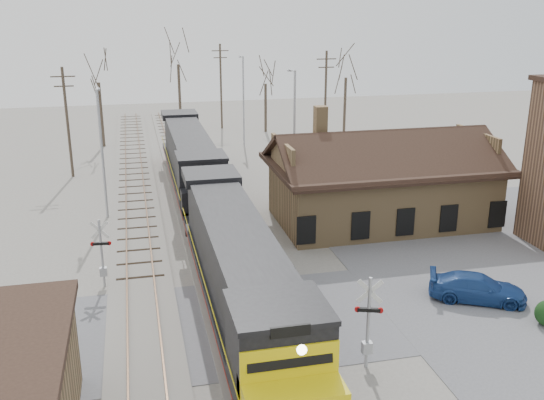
{
  "coord_description": "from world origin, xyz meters",
  "views": [
    {
      "loc": [
        -4.35,
        -25.08,
        14.27
      ],
      "look_at": [
        3.6,
        9.0,
        3.04
      ],
      "focal_mm": 40.0,
      "sensor_mm": 36.0,
      "label": 1
    }
  ],
  "objects_px": {
    "depot": "(381,187)",
    "locomotive_lead": "(241,275)",
    "locomotive_trailing": "(191,161)",
    "parked_car": "(477,288)"
  },
  "relations": [
    {
      "from": "locomotive_trailing",
      "to": "parked_car",
      "type": "xyz_separation_m",
      "value": [
        12.08,
        -22.3,
        -1.85
      ]
    },
    {
      "from": "depot",
      "to": "locomotive_lead",
      "type": "bearing_deg",
      "value": -134.6
    },
    {
      "from": "depot",
      "to": "locomotive_trailing",
      "type": "relative_size",
      "value": 0.7
    },
    {
      "from": "locomotive_trailing",
      "to": "parked_car",
      "type": "height_order",
      "value": "locomotive_trailing"
    },
    {
      "from": "depot",
      "to": "parked_car",
      "type": "distance_m",
      "value": 12.53
    },
    {
      "from": "parked_car",
      "to": "locomotive_trailing",
      "type": "bearing_deg",
      "value": 55.11
    },
    {
      "from": "depot",
      "to": "locomotive_lead",
      "type": "height_order",
      "value": "depot"
    },
    {
      "from": "locomotive_trailing",
      "to": "parked_car",
      "type": "bearing_deg",
      "value": -61.54
    },
    {
      "from": "locomotive_trailing",
      "to": "depot",
      "type": "bearing_deg",
      "value": -39.51
    },
    {
      "from": "depot",
      "to": "parked_car",
      "type": "height_order",
      "value": "depot"
    }
  ]
}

